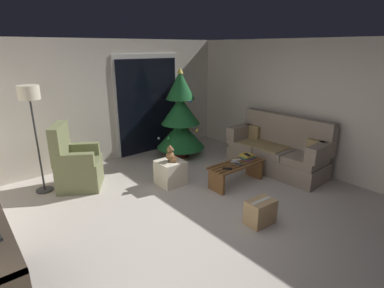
# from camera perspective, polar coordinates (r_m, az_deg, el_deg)

# --- Properties ---
(ground_plane) EXTENTS (7.00, 7.00, 0.00)m
(ground_plane) POSITION_cam_1_polar(r_m,az_deg,el_deg) (4.50, 1.75, -13.54)
(ground_plane) COLOR #BCB2A8
(wall_back) EXTENTS (5.72, 0.12, 2.50)m
(wall_back) POSITION_cam_1_polar(r_m,az_deg,el_deg) (6.55, -16.12, 7.59)
(wall_back) COLOR beige
(wall_back) RESTS_ON ground
(wall_right) EXTENTS (0.12, 6.00, 2.50)m
(wall_right) POSITION_cam_1_polar(r_m,az_deg,el_deg) (6.21, 22.35, 6.41)
(wall_right) COLOR beige
(wall_right) RESTS_ON ground
(patio_door_frame) EXTENTS (1.60, 0.02, 2.20)m
(patio_door_frame) POSITION_cam_1_polar(r_m,az_deg,el_deg) (6.96, -8.30, 7.42)
(patio_door_frame) COLOR silver
(patio_door_frame) RESTS_ON ground
(patio_door_glass) EXTENTS (1.50, 0.02, 2.10)m
(patio_door_glass) POSITION_cam_1_polar(r_m,az_deg,el_deg) (6.95, -8.20, 6.99)
(patio_door_glass) COLOR black
(patio_door_glass) RESTS_ON ground
(couch) EXTENTS (0.85, 1.97, 1.08)m
(couch) POSITION_cam_1_polar(r_m,az_deg,el_deg) (6.16, 15.93, -1.23)
(couch) COLOR gray
(couch) RESTS_ON ground
(coffee_table) EXTENTS (1.10, 0.40, 0.39)m
(coffee_table) POSITION_cam_1_polar(r_m,az_deg,el_deg) (5.42, 8.42, -4.90)
(coffee_table) COLOR brown
(coffee_table) RESTS_ON ground
(remote_black) EXTENTS (0.14, 0.15, 0.02)m
(remote_black) POSITION_cam_1_polar(r_m,az_deg,el_deg) (5.09, 6.67, -4.64)
(remote_black) COLOR black
(remote_black) RESTS_ON coffee_table
(remote_graphite) EXTENTS (0.06, 0.16, 0.02)m
(remote_graphite) POSITION_cam_1_polar(r_m,az_deg,el_deg) (5.30, 8.79, -3.81)
(remote_graphite) COLOR #333338
(remote_graphite) RESTS_ON coffee_table
(remote_silver) EXTENTS (0.11, 0.16, 0.02)m
(remote_silver) POSITION_cam_1_polar(r_m,az_deg,el_deg) (5.39, 8.13, -3.40)
(remote_silver) COLOR #ADADB2
(remote_silver) RESTS_ON coffee_table
(remote_white) EXTENTS (0.16, 0.10, 0.02)m
(remote_white) POSITION_cam_1_polar(r_m,az_deg,el_deg) (5.49, 8.40, -2.99)
(remote_white) COLOR silver
(remote_white) RESTS_ON coffee_table
(book_stack) EXTENTS (0.26, 0.22, 0.09)m
(book_stack) POSITION_cam_1_polar(r_m,az_deg,el_deg) (5.58, 10.37, -2.36)
(book_stack) COLOR #6B3D7A
(book_stack) RESTS_ON coffee_table
(cell_phone) EXTENTS (0.12, 0.16, 0.01)m
(cell_phone) POSITION_cam_1_polar(r_m,az_deg,el_deg) (5.53, 10.39, -1.98)
(cell_phone) COLOR black
(cell_phone) RESTS_ON book_stack
(christmas_tree) EXTENTS (1.05, 1.05, 1.94)m
(christmas_tree) POSITION_cam_1_polar(r_m,az_deg,el_deg) (6.54, -2.18, 4.81)
(christmas_tree) COLOR #4C1E19
(christmas_tree) RESTS_ON ground
(armchair) EXTENTS (0.94, 0.94, 1.13)m
(armchair) POSITION_cam_1_polar(r_m,az_deg,el_deg) (5.57, -21.04, -3.78)
(armchair) COLOR olive
(armchair) RESTS_ON ground
(floor_lamp) EXTENTS (0.32, 0.32, 1.78)m
(floor_lamp) POSITION_cam_1_polar(r_m,az_deg,el_deg) (5.37, -28.19, 6.80)
(floor_lamp) COLOR #2D2D30
(floor_lamp) RESTS_ON ground
(ottoman) EXTENTS (0.44, 0.44, 0.44)m
(ottoman) POSITION_cam_1_polar(r_m,az_deg,el_deg) (5.39, -4.08, -5.41)
(ottoman) COLOR beige
(ottoman) RESTS_ON ground
(teddy_bear_chestnut) EXTENTS (0.22, 0.21, 0.29)m
(teddy_bear_chestnut) POSITION_cam_1_polar(r_m,az_deg,el_deg) (5.26, -4.05, -2.03)
(teddy_bear_chestnut) COLOR brown
(teddy_bear_chestnut) RESTS_ON ottoman
(cardboard_box_taped_mid_floor) EXTENTS (0.41, 0.29, 0.35)m
(cardboard_box_taped_mid_floor) POSITION_cam_1_polar(r_m,az_deg,el_deg) (4.37, 12.78, -12.39)
(cardboard_box_taped_mid_floor) COLOR tan
(cardboard_box_taped_mid_floor) RESTS_ON ground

